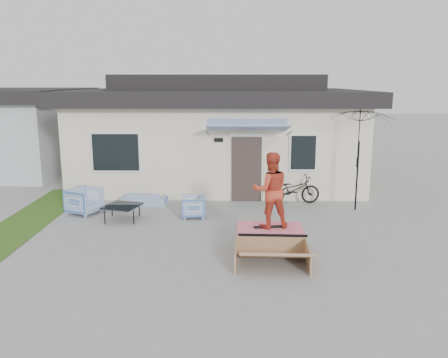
{
  "coord_description": "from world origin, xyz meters",
  "views": [
    {
      "loc": [
        0.43,
        -10.13,
        3.85
      ],
      "look_at": [
        0.3,
        1.8,
        1.3
      ],
      "focal_mm": 37.05,
      "sensor_mm": 36.0,
      "label": 1
    }
  ],
  "objects_px": {
    "coffee_table": "(122,213)",
    "loveseat": "(145,196)",
    "armchair_left": "(84,200)",
    "skater": "(271,189)",
    "bicycle": "(293,187)",
    "patio_umbrella": "(358,153)",
    "skate_ramp": "(270,239)",
    "armchair_right": "(193,206)",
    "skateboard": "(270,226)"
  },
  "relations": [
    {
      "from": "loveseat",
      "to": "coffee_table",
      "type": "bearing_deg",
      "value": 84.03
    },
    {
      "from": "patio_umbrella",
      "to": "skater",
      "type": "bearing_deg",
      "value": -131.08
    },
    {
      "from": "coffee_table",
      "to": "skater",
      "type": "relative_size",
      "value": 0.51
    },
    {
      "from": "loveseat",
      "to": "armchair_left",
      "type": "bearing_deg",
      "value": 37.52
    },
    {
      "from": "loveseat",
      "to": "armchair_left",
      "type": "height_order",
      "value": "armchair_left"
    },
    {
      "from": "skate_ramp",
      "to": "skater",
      "type": "bearing_deg",
      "value": 90.0
    },
    {
      "from": "loveseat",
      "to": "skateboard",
      "type": "distance_m",
      "value": 5.26
    },
    {
      "from": "patio_umbrella",
      "to": "armchair_right",
      "type": "bearing_deg",
      "value": -170.47
    },
    {
      "from": "armchair_right",
      "to": "skateboard",
      "type": "height_order",
      "value": "armchair_right"
    },
    {
      "from": "patio_umbrella",
      "to": "loveseat",
      "type": "bearing_deg",
      "value": 175.65
    },
    {
      "from": "armchair_left",
      "to": "skate_ramp",
      "type": "xyz_separation_m",
      "value": [
        5.2,
        -2.86,
        -0.17
      ]
    },
    {
      "from": "skater",
      "to": "coffee_table",
      "type": "bearing_deg",
      "value": -36.55
    },
    {
      "from": "bicycle",
      "to": "coffee_table",
      "type": "bearing_deg",
      "value": 102.53
    },
    {
      "from": "armchair_left",
      "to": "skateboard",
      "type": "relative_size",
      "value": 1.12
    },
    {
      "from": "coffee_table",
      "to": "loveseat",
      "type": "bearing_deg",
      "value": 78.62
    },
    {
      "from": "loveseat",
      "to": "armchair_left",
      "type": "xyz_separation_m",
      "value": [
        -1.59,
        -1.0,
        0.15
      ]
    },
    {
      "from": "loveseat",
      "to": "armchair_left",
      "type": "distance_m",
      "value": 1.88
    },
    {
      "from": "bicycle",
      "to": "patio_umbrella",
      "type": "distance_m",
      "value": 2.28
    },
    {
      "from": "armchair_right",
      "to": "skateboard",
      "type": "bearing_deg",
      "value": 33.95
    },
    {
      "from": "armchair_right",
      "to": "bicycle",
      "type": "relative_size",
      "value": 0.4
    },
    {
      "from": "armchair_left",
      "to": "patio_umbrella",
      "type": "bearing_deg",
      "value": -61.51
    },
    {
      "from": "bicycle",
      "to": "skateboard",
      "type": "bearing_deg",
      "value": 157.29
    },
    {
      "from": "armchair_left",
      "to": "skater",
      "type": "bearing_deg",
      "value": -93.43
    },
    {
      "from": "loveseat",
      "to": "skater",
      "type": "height_order",
      "value": "skater"
    },
    {
      "from": "loveseat",
      "to": "patio_umbrella",
      "type": "xyz_separation_m",
      "value": [
        6.5,
        -0.5,
        1.48
      ]
    },
    {
      "from": "skater",
      "to": "loveseat",
      "type": "bearing_deg",
      "value": -54.17
    },
    {
      "from": "skateboard",
      "to": "skater",
      "type": "height_order",
      "value": "skater"
    },
    {
      "from": "armchair_left",
      "to": "skateboard",
      "type": "height_order",
      "value": "armchair_left"
    },
    {
      "from": "loveseat",
      "to": "patio_umbrella",
      "type": "relative_size",
      "value": 0.64
    },
    {
      "from": "skate_ramp",
      "to": "skateboard",
      "type": "height_order",
      "value": "skateboard"
    },
    {
      "from": "loveseat",
      "to": "coffee_table",
      "type": "xyz_separation_m",
      "value": [
        -0.33,
        -1.63,
        -0.05
      ]
    },
    {
      "from": "armchair_left",
      "to": "bicycle",
      "type": "height_order",
      "value": "bicycle"
    },
    {
      "from": "armchair_right",
      "to": "patio_umbrella",
      "type": "relative_size",
      "value": 0.31
    },
    {
      "from": "armchair_left",
      "to": "armchair_right",
      "type": "distance_m",
      "value": 3.24
    },
    {
      "from": "armchair_left",
      "to": "skater",
      "type": "xyz_separation_m",
      "value": [
        5.2,
        -2.81,
        1.0
      ]
    },
    {
      "from": "loveseat",
      "to": "skate_ramp",
      "type": "bearing_deg",
      "value": 138.52
    },
    {
      "from": "bicycle",
      "to": "skate_ramp",
      "type": "relative_size",
      "value": 0.85
    },
    {
      "from": "skateboard",
      "to": "skater",
      "type": "distance_m",
      "value": 0.9
    },
    {
      "from": "armchair_left",
      "to": "armchair_right",
      "type": "height_order",
      "value": "armchair_left"
    },
    {
      "from": "armchair_right",
      "to": "skateboard",
      "type": "xyz_separation_m",
      "value": [
        1.98,
        -2.5,
        0.19
      ]
    },
    {
      "from": "armchair_right",
      "to": "bicycle",
      "type": "xyz_separation_m",
      "value": [
        3.06,
        1.53,
        0.21
      ]
    },
    {
      "from": "armchair_right",
      "to": "bicycle",
      "type": "height_order",
      "value": "bicycle"
    },
    {
      "from": "armchair_left",
      "to": "loveseat",
      "type": "bearing_deg",
      "value": -32.95
    },
    {
      "from": "patio_umbrella",
      "to": "skateboard",
      "type": "relative_size",
      "value": 2.87
    },
    {
      "from": "bicycle",
      "to": "skate_ramp",
      "type": "height_order",
      "value": "bicycle"
    },
    {
      "from": "armchair_left",
      "to": "skate_ramp",
      "type": "bearing_deg",
      "value": -93.87
    },
    {
      "from": "armchair_right",
      "to": "skater",
      "type": "distance_m",
      "value": 3.36
    },
    {
      "from": "loveseat",
      "to": "skate_ramp",
      "type": "xyz_separation_m",
      "value": [
        3.61,
        -3.86,
        -0.02
      ]
    },
    {
      "from": "bicycle",
      "to": "skateboard",
      "type": "xyz_separation_m",
      "value": [
        -1.08,
        -4.02,
        -0.02
      ]
    },
    {
      "from": "coffee_table",
      "to": "skater",
      "type": "height_order",
      "value": "skater"
    }
  ]
}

